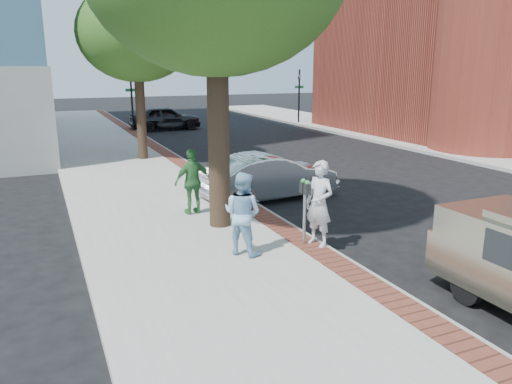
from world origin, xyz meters
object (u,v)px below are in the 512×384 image
person_green (193,182)px  bg_car (165,118)px  sedan_silver (269,177)px  person_officer (242,213)px  parking_meter (305,198)px  person_gray (319,204)px

person_green → bg_car: person_green is taller
person_green → sedan_silver: person_green is taller
person_officer → bg_car: 23.13m
parking_meter → person_green: bearing=115.5°
sedan_silver → person_officer: bearing=142.5°
person_officer → bg_car: (3.91, 22.79, -0.26)m
parking_meter → person_gray: 0.33m
person_officer → sedan_silver: (2.64, 4.29, -0.32)m
parking_meter → person_green: (-1.56, 3.28, -0.18)m
parking_meter → person_officer: size_ratio=0.84×
bg_car → parking_meter: bearing=173.7°
person_green → bg_car: (4.00, 19.53, -0.26)m
parking_meter → bg_car: 22.95m
sedan_silver → parking_meter: bearing=159.0°
person_gray → sedan_silver: (0.92, 4.50, -0.39)m
person_green → person_gray: bearing=110.2°
person_green → sedan_silver: (2.73, 1.03, -0.32)m
parking_meter → sedan_silver: (1.17, 4.31, -0.49)m
parking_meter → person_officer: (-1.47, 0.02, -0.18)m
bg_car → person_green: bearing=168.2°
person_gray → bg_car: size_ratio=0.42×
parking_meter → person_green: size_ratio=0.84×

